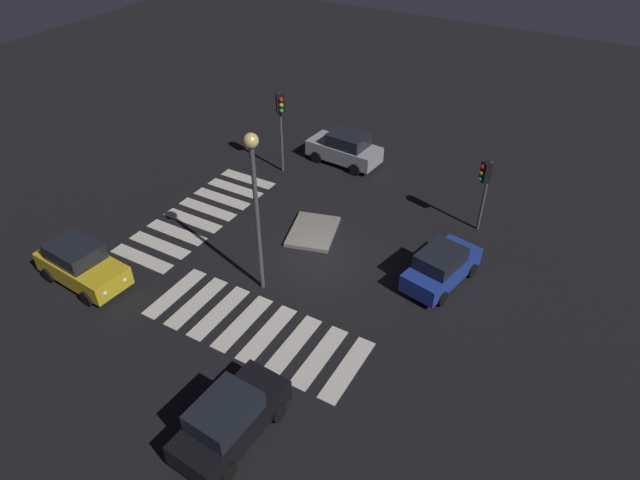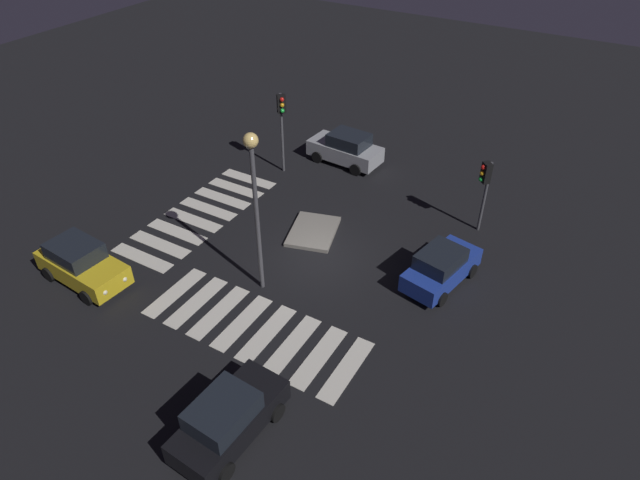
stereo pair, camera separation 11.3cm
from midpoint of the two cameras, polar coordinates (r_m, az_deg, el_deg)
The scene contains 11 objects.
ground_plane at distance 24.73m, azimuth -0.13°, elevation -1.86°, with size 80.00×80.00×0.00m, color black.
traffic_island at distance 26.20m, azimuth -0.85°, elevation 0.89°, with size 3.23×2.76×0.18m.
car_black at distance 18.06m, azimuth -9.44°, elevation -17.73°, with size 4.13×2.09×1.76m.
car_yellow at distance 25.05m, azimuth -23.54°, elevation -2.32°, with size 2.21×4.27×1.81m.
car_silver at distance 31.71m, azimuth 2.49°, elevation 9.42°, with size 2.24×4.32×1.83m.
car_blue at distance 23.49m, azimuth 12.27°, elevation -2.69°, with size 4.08×2.41×1.69m.
traffic_light_south at distance 29.69m, azimuth -4.17°, elevation 12.77°, with size 0.54×0.54×4.52m.
traffic_light_west at distance 26.05m, azimuth 16.49°, elevation 5.97°, with size 0.54×0.54×3.62m.
street_lamp at distance 20.53m, azimuth -6.91°, elevation 5.41°, with size 0.56×0.56×7.02m.
crosswalk_near at distance 28.15m, azimuth -12.37°, elevation 2.57°, with size 8.75×3.20×0.02m.
crosswalk_side at distance 21.65m, azimuth -6.89°, elevation -9.02°, with size 3.20×8.75×0.02m.
Camera 1 is at (16.76, 9.66, 15.41)m, focal length 31.03 mm.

